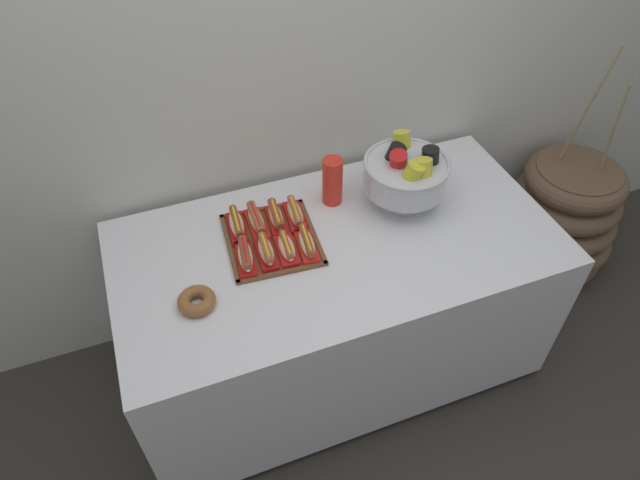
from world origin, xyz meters
The scene contains 16 objects.
ground_plane centered at (0.00, 0.00, 0.00)m, with size 10.00×10.00×0.00m, color #38332D.
back_wall centered at (0.00, 0.50, 1.30)m, with size 6.00×0.10×2.60m, color beige.
buffet_table centered at (0.00, 0.00, 0.40)m, with size 1.65×0.84×0.75m.
floor_vase centered at (1.30, 0.18, 0.29)m, with size 0.57×0.57×1.19m.
serving_tray centered at (-0.23, 0.09, 0.76)m, with size 0.36×0.38×0.01m.
hot_dog_0 centered at (-0.34, 0.02, 0.79)m, with size 0.08×0.18×0.06m.
hot_dog_1 centered at (-0.27, 0.01, 0.79)m, with size 0.07×0.16×0.06m.
hot_dog_2 centered at (-0.20, 0.01, 0.78)m, with size 0.08×0.16×0.06m.
hot_dog_3 centered at (-0.12, 0.00, 0.79)m, with size 0.08×0.18×0.06m.
hot_dog_4 centered at (-0.33, 0.18, 0.79)m, with size 0.08×0.18×0.06m.
hot_dog_5 centered at (-0.26, 0.18, 0.79)m, with size 0.06×0.18×0.06m.
hot_dog_6 centered at (-0.18, 0.17, 0.79)m, with size 0.07×0.17×0.06m.
hot_dog_7 centered at (-0.11, 0.16, 0.79)m, with size 0.08×0.18×0.06m.
punch_bowl centered at (0.33, 0.12, 0.89)m, with size 0.33×0.33×0.25m.
cup_stack centered at (0.07, 0.22, 0.85)m, with size 0.08×0.08×0.20m.
donut centered at (-0.55, -0.11, 0.77)m, with size 0.13×0.13×0.04m.
Camera 1 is at (-0.58, -1.34, 2.22)m, focal length 31.42 mm.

